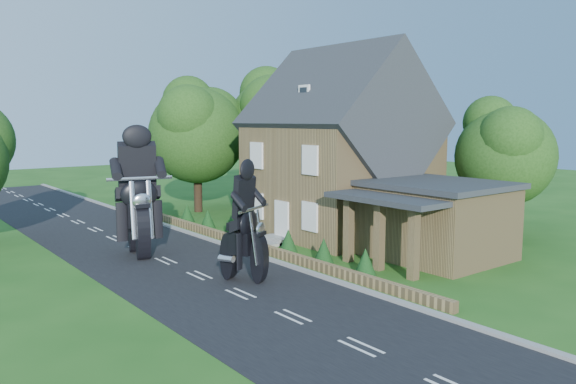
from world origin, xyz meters
TOP-DOWN VIEW (x-y plane):
  - ground at (0.00, 0.00)m, footprint 120.00×120.00m
  - road at (0.00, 0.00)m, footprint 7.00×80.00m
  - kerb at (3.65, 0.00)m, footprint 0.30×80.00m
  - garden_wall at (4.30, 5.00)m, footprint 0.30×22.00m
  - house at (10.49, 6.00)m, footprint 9.54×8.64m
  - annex at (9.87, -0.80)m, footprint 7.05×5.94m
  - tree_annex_side at (17.13, 0.10)m, footprint 5.64×5.20m
  - tree_house_right at (16.65, 8.62)m, footprint 6.51×6.00m
  - tree_behind_house at (14.18, 16.14)m, footprint 7.81×7.20m
  - tree_behind_left at (8.16, 17.13)m, footprint 6.94×6.40m
  - shrub_a at (5.30, -1.00)m, footprint 0.90×0.90m
  - shrub_b at (5.30, 1.50)m, footprint 0.90×0.90m
  - shrub_c at (5.30, 4.00)m, footprint 0.90×0.90m
  - shrub_d at (5.30, 9.00)m, footprint 0.90×0.90m
  - shrub_e at (5.30, 11.50)m, footprint 0.90×0.90m
  - shrub_f at (5.30, 14.00)m, footprint 0.90×0.90m
  - motorcycle_lead at (1.01, 1.26)m, footprint 1.02×1.53m
  - motorcycle_follow at (-0.51, 7.58)m, footprint 0.90×1.98m

SIDE VIEW (x-z plane):
  - ground at x=0.00m, z-range 0.00..0.00m
  - road at x=0.00m, z-range 0.00..0.02m
  - kerb at x=3.65m, z-range 0.00..0.12m
  - garden_wall at x=4.30m, z-range 0.00..0.40m
  - shrub_a at x=5.30m, z-range 0.00..1.10m
  - shrub_b at x=5.30m, z-range 0.00..1.10m
  - shrub_c at x=5.30m, z-range 0.00..1.10m
  - shrub_d at x=5.30m, z-range 0.00..1.10m
  - shrub_e at x=5.30m, z-range 0.00..1.10m
  - shrub_f at x=5.30m, z-range 0.00..1.10m
  - motorcycle_lead at x=1.01m, z-range 0.00..1.41m
  - motorcycle_follow at x=-0.51m, z-range 0.00..1.79m
  - annex at x=9.87m, z-range 0.05..3.49m
  - house at x=10.49m, z-range -0.78..9.46m
  - tree_annex_side at x=17.13m, z-range 0.95..8.43m
  - tree_house_right at x=16.65m, z-range 0.99..9.39m
  - tree_behind_left at x=8.16m, z-range 1.15..10.31m
  - tree_behind_house at x=14.18m, z-range 1.19..11.27m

